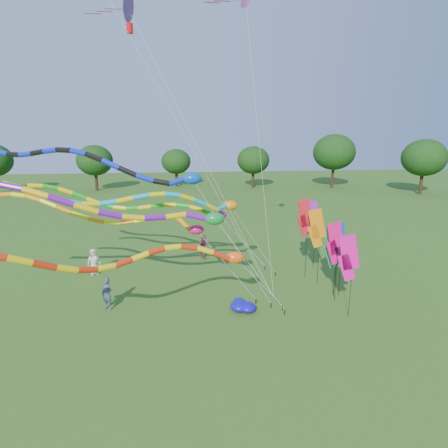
{
  "coord_description": "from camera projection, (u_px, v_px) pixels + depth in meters",
  "views": [
    {
      "loc": [
        -2.79,
        -15.08,
        9.27
      ],
      "look_at": [
        -0.42,
        3.36,
        4.8
      ],
      "focal_mm": 30.0,
      "sensor_mm": 36.0,
      "label": 1
    }
  ],
  "objects": [
    {
      "name": "ground",
      "position": [
        242.0,
        343.0,
        17.05
      ],
      "size": [
        160.0,
        160.0,
        0.0
      ],
      "primitive_type": "plane",
      "color": "#245817",
      "rests_on": "ground"
    },
    {
      "name": "tree_ring",
      "position": [
        269.0,
        238.0,
        13.41
      ],
      "size": [
        115.97,
        119.86,
        9.67
      ],
      "color": "#382314",
      "rests_on": "ground"
    },
    {
      "name": "tube_kite_red",
      "position": [
        154.0,
        258.0,
        15.82
      ],
      "size": [
        12.38,
        5.87,
        6.24
      ],
      "rotation": [
        0.0,
        0.0,
        0.4
      ],
      "color": "black",
      "rests_on": "ground"
    },
    {
      "name": "tube_kite_orange",
      "position": [
        118.0,
        216.0,
        20.29
      ],
      "size": [
        14.21,
        2.68,
        6.84
      ],
      "rotation": [
        0.0,
        0.0,
        -0.2
      ],
      "color": "black",
      "rests_on": "ground"
    },
    {
      "name": "tube_kite_purple",
      "position": [
        95.0,
        205.0,
        16.99
      ],
      "size": [
        17.63,
        1.24,
        8.09
      ],
      "rotation": [
        0.0,
        0.0,
        0.0
      ],
      "color": "black",
      "rests_on": "ground"
    },
    {
      "name": "tube_kite_blue",
      "position": [
        108.0,
        166.0,
        19.71
      ],
      "size": [
        15.56,
        4.73,
        9.3
      ],
      "rotation": [
        0.0,
        0.0,
        -0.26
      ],
      "color": "black",
      "rests_on": "ground"
    },
    {
      "name": "tube_kite_cyan",
      "position": [
        163.0,
        201.0,
        19.64
      ],
      "size": [
        13.61,
        5.8,
        7.82
      ],
      "rotation": [
        0.0,
        0.0,
        0.43
      ],
      "color": "black",
      "rests_on": "ground"
    },
    {
      "name": "tube_kite_green",
      "position": [
        153.0,
        206.0,
        24.27
      ],
      "size": [
        14.78,
        1.32,
        6.91
      ],
      "rotation": [
        0.0,
        0.0,
        0.0
      ],
      "color": "black",
      "rests_on": "ground"
    },
    {
      "name": "delta_kite_high_a",
      "position": [
        127.0,
        7.0,
        20.23
      ],
      "size": [
        9.93,
        4.79,
        17.9
      ],
      "rotation": [
        0.0,
        0.0,
        -0.24
      ],
      "color": "black",
      "rests_on": "ground"
    },
    {
      "name": "banner_pole_blue_a",
      "position": [
        334.0,
        247.0,
        21.31
      ],
      "size": [
        1.12,
        0.48,
        4.29
      ],
      "rotation": [
        0.0,
        0.0,
        0.36
      ],
      "color": "black",
      "rests_on": "ground"
    },
    {
      "name": "banner_pole_magenta_a",
      "position": [
        348.0,
        258.0,
        18.75
      ],
      "size": [
        1.15,
        0.3,
        4.49
      ],
      "rotation": [
        0.0,
        0.0,
        -0.19
      ],
      "color": "black",
      "rests_on": "ground"
    },
    {
      "name": "banner_pole_violet",
      "position": [
        312.0,
        218.0,
        25.78
      ],
      "size": [
        1.16,
        0.23,
        4.89
      ],
      "rotation": [
        0.0,
        0.0,
        -0.13
      ],
      "color": "black",
      "rests_on": "ground"
    },
    {
      "name": "banner_pole_red",
      "position": [
        305.0,
        218.0,
        23.82
      ],
      "size": [
        1.14,
        0.39,
        5.36
      ],
      "rotation": [
        0.0,
        0.0,
        0.28
      ],
      "color": "black",
      "rests_on": "ground"
    },
    {
      "name": "banner_pole_magenta_b",
      "position": [
        335.0,
        244.0,
        20.62
      ],
      "size": [
        1.16,
        0.26,
        4.66
      ],
      "rotation": [
        0.0,
        0.0,
        0.16
      ],
      "color": "black",
      "rests_on": "ground"
    },
    {
      "name": "banner_pole_blue_b",
      "position": [
        338.0,
        244.0,
        21.31
      ],
      "size": [
        1.16,
        0.13,
        4.44
      ],
      "rotation": [
        0.0,
        0.0,
        0.05
      ],
      "color": "black",
      "rests_on": "ground"
    },
    {
      "name": "banner_pole_green",
      "position": [
        333.0,
        247.0,
        21.29
      ],
      "size": [
        1.16,
        0.22,
        4.26
      ],
      "rotation": [
        0.0,
        0.0,
        0.12
      ],
      "color": "black",
      "rests_on": "ground"
    },
    {
      "name": "banner_pole_orange",
      "position": [
        316.0,
        229.0,
        22.95
      ],
      "size": [
        1.14,
        0.37,
        4.9
      ],
      "rotation": [
        0.0,
        0.0,
        -0.25
      ],
      "color": "black",
      "rests_on": "ground"
    },
    {
      "name": "blue_nylon_heap",
      "position": [
        242.0,
        303.0,
        20.61
      ],
      "size": [
        1.27,
        1.4,
        0.43
      ],
      "color": "#130DB2",
      "rests_on": "ground"
    },
    {
      "name": "person_a",
      "position": [
        94.0,
        262.0,
        25.22
      ],
      "size": [
        1.01,
        0.83,
        1.79
      ],
      "primitive_type": "imported",
      "rotation": [
        0.0,
        0.0,
        0.33
      ],
      "color": "beige",
      "rests_on": "ground"
    },
    {
      "name": "person_b",
      "position": [
        107.0,
        294.0,
        20.11
      ],
      "size": [
        0.79,
        0.74,
        1.81
      ],
      "primitive_type": "imported",
      "rotation": [
        0.0,
        0.0,
        -0.64
      ],
      "color": "#3E4757",
      "rests_on": "ground"
    },
    {
      "name": "person_c",
      "position": [
        204.0,
        246.0,
        28.64
      ],
      "size": [
        0.85,
        1.0,
        1.81
      ],
      "primitive_type": "imported",
      "rotation": [
        0.0,
        0.0,
        1.78
      ],
      "color": "#9B384D",
      "rests_on": "ground"
    }
  ]
}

